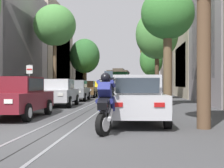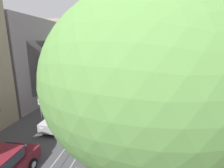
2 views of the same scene
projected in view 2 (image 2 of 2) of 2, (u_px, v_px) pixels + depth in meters
name	position (u px, v px, depth m)	size (l,w,h in m)	color
ground_plane	(111.00, 93.00, 23.14)	(160.00, 160.00, 0.00)	#424244
trolley_track_rails	(115.00, 87.00, 26.12)	(1.14, 59.30, 0.01)	gray
building_facade_left	(53.00, 57.00, 24.97)	(5.94, 51.00, 10.56)	tan
building_facade_right	(177.00, 59.00, 24.64)	(5.99, 51.00, 10.85)	gray
parked_car_silver_second_left	(62.00, 116.00, 13.82)	(2.10, 4.40, 1.58)	#B7B7BC
parked_car_grey_mid_left	(85.00, 95.00, 19.52)	(2.11, 4.41, 1.58)	slate
parked_car_brown_fourth_left	(98.00, 83.00, 25.29)	(2.14, 4.42, 1.58)	brown
parked_car_yellow_fifth_left	(107.00, 75.00, 31.62)	(2.04, 4.38, 1.58)	gold
parked_car_teal_second_right	(113.00, 130.00, 11.51)	(2.00, 4.36, 1.58)	#196B70
parked_car_brown_mid_right	(124.00, 100.00, 17.74)	(2.06, 4.39, 1.58)	brown
parked_car_blue_fourth_right	(128.00, 86.00, 23.62)	(2.13, 4.42, 1.58)	#233D93
parked_car_beige_fifth_right	(132.00, 77.00, 29.77)	(2.09, 4.40, 1.58)	#C1B28E
street_tree_kerb_left_second	(72.00, 48.00, 20.36)	(3.51, 3.36, 7.88)	brown
street_tree_kerb_left_mid	(102.00, 53.00, 34.43)	(3.84, 3.77, 7.05)	#4C3826
street_tree_kerb_right_near	(144.00, 83.00, 2.82)	(3.31, 3.47, 7.51)	brown
street_tree_kerb_right_second	(143.00, 60.00, 12.62)	(3.21, 2.79, 7.13)	brown
street_tree_kerb_right_mid	(142.00, 54.00, 20.10)	(3.60, 2.99, 7.60)	#4C3826
street_tree_kerb_right_fourth	(142.00, 59.00, 30.39)	(2.68, 2.56, 5.93)	#4C3826
street_tree_kerb_right_far	(145.00, 46.00, 37.96)	(3.31, 3.58, 8.16)	brown
cable_car_trolley	(124.00, 67.00, 37.25)	(2.68, 9.15, 3.28)	#1E5B38
pedestrian_on_left_pavement	(145.00, 80.00, 27.06)	(0.55, 0.40, 1.66)	#282D38
pedestrian_crossing_far	(84.00, 79.00, 27.68)	(0.55, 0.42, 1.58)	#4C4233
fire_hydrant	(48.00, 116.00, 14.64)	(0.40, 0.22, 0.84)	#B2B2B7
street_sign_post	(41.00, 109.00, 13.36)	(0.36, 0.07, 2.43)	slate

